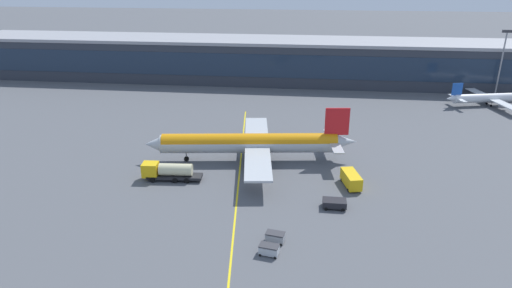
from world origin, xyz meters
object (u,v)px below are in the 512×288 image
at_px(main_airliner, 251,143).
at_px(baggage_cart_0, 269,250).
at_px(fuel_tanker, 168,171).
at_px(pushback_tug, 335,203).
at_px(commuter_jet_far, 494,98).
at_px(baggage_cart_1, 275,237).
at_px(lavatory_truck, 351,179).

bearing_deg(main_airliner, baggage_cart_0, -78.22).
bearing_deg(fuel_tanker, pushback_tug, -12.83).
distance_m(fuel_tanker, commuter_jet_far, 95.42).
height_order(fuel_tanker, baggage_cart_1, fuel_tanker).
bearing_deg(baggage_cart_0, baggage_cart_1, 79.55).
bearing_deg(lavatory_truck, main_airliner, 154.93).
relative_size(pushback_tug, baggage_cart_1, 1.32).
bearing_deg(baggage_cart_1, commuter_jet_far, 53.45).
xyz_separation_m(fuel_tanker, baggage_cart_0, (20.42, -20.82, -0.96)).
bearing_deg(fuel_tanker, main_airliner, 36.80).
relative_size(main_airliner, lavatory_truck, 6.81).
bearing_deg(fuel_tanker, baggage_cart_0, -45.56).
relative_size(main_airliner, commuter_jet_far, 1.49).
xyz_separation_m(lavatory_truck, commuter_jet_far, (43.51, 55.60, 0.86)).
bearing_deg(pushback_tug, main_airliner, 132.78).
relative_size(pushback_tug, commuter_jet_far, 0.13).
bearing_deg(commuter_jet_far, baggage_cart_0, -125.71).
xyz_separation_m(pushback_tug, baggage_cart_1, (-8.82, -10.88, -0.07)).
distance_m(lavatory_truck, baggage_cart_0, 25.60).
distance_m(lavatory_truck, commuter_jet_far, 70.61).
distance_m(pushback_tug, lavatory_truck, 8.88).
bearing_deg(main_airliner, commuter_jet_far, 36.75).
bearing_deg(main_airliner, baggage_cart_1, -75.83).
relative_size(main_airliner, baggage_cart_0, 14.58).
xyz_separation_m(baggage_cart_1, commuter_jet_far, (55.44, 74.78, 1.50)).
bearing_deg(commuter_jet_far, baggage_cart_1, -126.55).
xyz_separation_m(lavatory_truck, baggage_cart_0, (-12.51, -22.33, -0.64)).
distance_m(main_airliner, lavatory_truck, 21.14).
bearing_deg(baggage_cart_0, lavatory_truck, 60.74).
relative_size(fuel_tanker, baggage_cart_1, 3.79).
xyz_separation_m(baggage_cart_0, baggage_cart_1, (0.58, 3.15, 0.00)).
xyz_separation_m(baggage_cart_0, commuter_jet_far, (56.02, 77.93, 1.50)).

